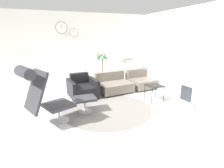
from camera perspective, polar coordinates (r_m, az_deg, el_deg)
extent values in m
plane|color=silver|center=(5.03, -3.48, -6.42)|extent=(12.00, 12.00, 0.00)
cube|color=silver|center=(7.75, -10.74, 11.81)|extent=(12.00, 0.06, 2.80)
cylinder|color=black|center=(7.61, -16.22, 17.26)|extent=(0.45, 0.01, 0.45)
cylinder|color=white|center=(7.61, -16.22, 17.26)|extent=(0.43, 0.02, 0.43)
cube|color=black|center=(7.60, -16.24, 17.75)|extent=(0.01, 0.01, 0.13)
cylinder|color=black|center=(7.66, -12.37, 16.09)|extent=(0.32, 0.01, 0.32)
cylinder|color=white|center=(7.66, -12.37, 16.09)|extent=(0.30, 0.02, 0.30)
cube|color=black|center=(7.65, -12.37, 16.43)|extent=(0.01, 0.01, 0.09)
cube|color=silver|center=(6.41, 25.46, 9.81)|extent=(0.06, 12.00, 2.80)
cylinder|color=slate|center=(4.70, -1.73, -8.04)|extent=(2.37, 2.37, 0.01)
cylinder|color=#BCBCC1|center=(4.24, -16.75, -11.36)|extent=(0.58, 0.58, 0.02)
cylinder|color=#BCBCC1|center=(4.17, -16.94, -9.20)|extent=(0.06, 0.06, 0.33)
cube|color=#2D2D33|center=(4.09, -17.17, -6.57)|extent=(0.77, 0.79, 0.06)
cube|color=#2D2D33|center=(3.79, -23.63, -2.12)|extent=(0.57, 0.70, 0.81)
cylinder|color=#2D2D33|center=(3.64, -26.59, 3.35)|extent=(0.42, 0.59, 0.21)
cylinder|color=#BCBCC1|center=(4.58, -8.65, -8.78)|extent=(0.36, 0.36, 0.02)
cylinder|color=#BCBCC1|center=(4.51, -8.74, -6.88)|extent=(0.05, 0.05, 0.31)
cube|color=#2D2D33|center=(4.45, -8.84, -4.68)|extent=(0.53, 0.45, 0.06)
cube|color=silver|center=(5.60, -9.40, -3.94)|extent=(0.75, 0.79, 0.06)
cube|color=black|center=(5.54, -9.49, -2.08)|extent=(0.68, 0.94, 0.32)
cube|color=black|center=(5.78, -10.68, 1.98)|extent=(0.60, 0.24, 0.33)
cube|color=black|center=(5.62, -6.08, -0.71)|extent=(0.21, 0.89, 0.50)
cube|color=black|center=(5.43, -13.11, -1.65)|extent=(0.21, 0.89, 0.50)
cube|color=black|center=(6.00, 0.71, -2.42)|extent=(1.09, 0.88, 0.05)
cube|color=#70665B|center=(5.95, 0.72, -0.83)|extent=(1.22, 1.03, 0.30)
cube|color=#70665B|center=(6.17, -0.83, 2.68)|extent=(1.13, 0.35, 0.31)
cube|color=black|center=(6.56, 9.59, -1.05)|extent=(0.89, 0.86, 0.05)
cube|color=#70665B|center=(6.51, 9.66, 0.41)|extent=(1.00, 1.00, 0.30)
cube|color=#70665B|center=(6.71, 7.98, 3.60)|extent=(0.91, 0.32, 0.31)
cube|color=black|center=(5.23, 13.71, -0.45)|extent=(0.44, 0.44, 0.02)
cylinder|color=black|center=(5.04, 12.91, -3.92)|extent=(0.02, 0.02, 0.47)
cylinder|color=black|center=(5.26, 16.52, -3.34)|extent=(0.02, 0.02, 0.47)
cylinder|color=black|center=(5.36, 10.61, -2.61)|extent=(0.02, 0.02, 0.47)
cylinder|color=black|center=(5.56, 14.10, -2.12)|extent=(0.02, 0.02, 0.47)
cylinder|color=beige|center=(5.38, 24.24, -5.59)|extent=(0.32, 0.32, 0.13)
cube|color=beige|center=(5.29, 24.60, -2.53)|extent=(0.46, 0.46, 0.47)
cube|color=#282D33|center=(5.13, 23.01, -2.89)|extent=(0.04, 0.37, 0.41)
cylinder|color=silver|center=(7.63, -3.11, 2.37)|extent=(0.26, 0.26, 0.27)
cylinder|color=#382819|center=(7.60, -3.12, 3.28)|extent=(0.24, 0.24, 0.02)
cylinder|color=brown|center=(7.53, -3.16, 5.87)|extent=(0.04, 0.04, 0.68)
cone|color=#2D6B33|center=(7.50, -2.43, 9.41)|extent=(0.11, 0.30, 0.32)
cone|color=#2D6B33|center=(7.59, -3.57, 9.40)|extent=(0.33, 0.12, 0.31)
cone|color=#2D6B33|center=(7.44, -4.66, 9.49)|extent=(0.17, 0.45, 0.37)
cone|color=#2D6B33|center=(7.36, -2.73, 9.01)|extent=(0.33, 0.15, 0.26)
cylinder|color=#BCBCC1|center=(8.21, 2.41, 8.75)|extent=(0.03, 0.03, 1.80)
cylinder|color=#BCBCC1|center=(8.66, 8.72, 8.95)|extent=(0.03, 0.03, 1.80)
cube|color=white|center=(8.35, 5.96, 6.73)|extent=(1.08, 0.28, 0.02)
cube|color=white|center=(8.32, 6.01, 8.64)|extent=(1.08, 0.28, 0.02)
cube|color=beige|center=(8.30, 5.54, 7.35)|extent=(0.32, 0.24, 0.17)
cube|color=silver|center=(8.28, 5.81, 9.15)|extent=(0.29, 0.24, 0.13)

